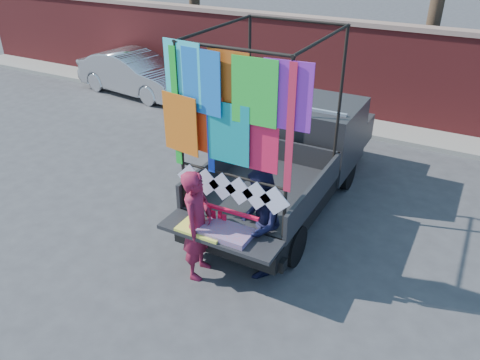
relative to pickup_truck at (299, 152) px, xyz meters
The scene contains 8 objects.
ground 2.56m from the pickup_truck, 82.49° to the right, with size 90.00×90.00×0.00m, color #38383A.
brick_wall 4.65m from the pickup_truck, 86.10° to the left, with size 30.00×0.45×2.61m.
curb 4.01m from the pickup_truck, 85.41° to the left, with size 30.00×1.20×0.12m, color gray.
pickup_truck is the anchor object (origin of this frame).
sedan 7.69m from the pickup_truck, 153.98° to the left, with size 1.39×4.00×1.32m, color silver.
woman 3.09m from the pickup_truck, 96.74° to the right, with size 0.65×0.42×1.78m, color maroon.
man 2.62m from the pickup_truck, 81.10° to the right, with size 0.86×0.67×1.76m, color #151636.
streamer_bundle 2.85m from the pickup_truck, 91.78° to the right, with size 0.99×0.06×0.68m.
Camera 1 is at (2.61, -5.43, 4.81)m, focal length 35.00 mm.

